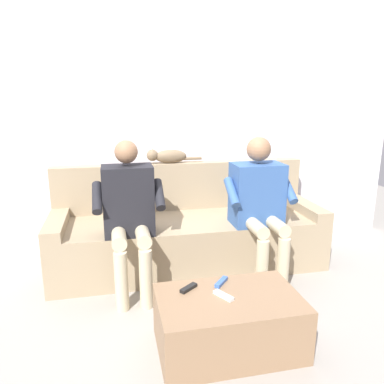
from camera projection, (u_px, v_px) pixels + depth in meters
ground_plane at (206, 301)px, 2.87m from camera, size 8.00×8.00×0.00m
back_wall at (177, 115)px, 3.68m from camera, size 4.77×0.06×2.73m
couch at (187, 232)px, 3.48m from camera, size 2.45×0.82×0.92m
coffee_table at (229, 322)px, 2.31m from camera, size 0.88×0.55×0.35m
person_left_seated at (259, 199)px, 3.14m from camera, size 0.58×0.58×1.22m
person_right_seated at (129, 208)px, 2.90m from camera, size 0.55×0.55×1.22m
cat_on_backrest at (167, 156)px, 3.55m from camera, size 0.54×0.12×0.14m
remote_blue at (221, 282)px, 2.42m from camera, size 0.12×0.13×0.02m
remote_black at (189, 288)px, 2.35m from camera, size 0.13×0.11×0.02m
remote_white at (224, 296)px, 2.26m from camera, size 0.10×0.14×0.02m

